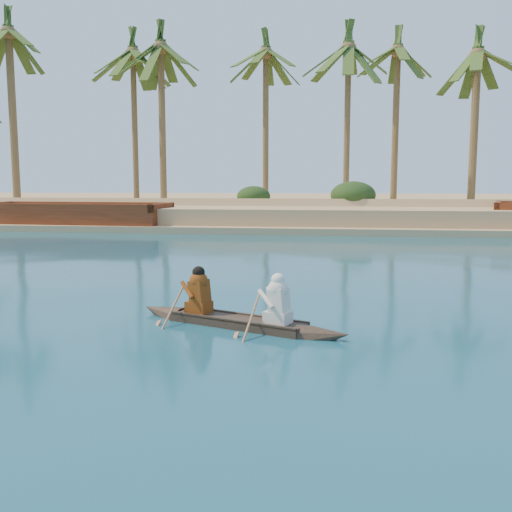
# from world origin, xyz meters

# --- Properties ---
(ground) EXTENTS (160.00, 160.00, 0.00)m
(ground) POSITION_xyz_m (0.00, 0.00, 0.00)
(ground) COLOR #0D4055
(ground) RESTS_ON ground
(sandy_embankment) EXTENTS (150.00, 51.00, 1.50)m
(sandy_embankment) POSITION_xyz_m (0.00, 46.89, 0.53)
(sandy_embankment) COLOR tan
(sandy_embankment) RESTS_ON ground
(palm_grove) EXTENTS (110.00, 14.00, 16.00)m
(palm_grove) POSITION_xyz_m (0.00, 35.00, 8.00)
(palm_grove) COLOR #304B1A
(palm_grove) RESTS_ON ground
(shrub_cluster) EXTENTS (100.00, 6.00, 2.40)m
(shrub_cluster) POSITION_xyz_m (0.00, 31.50, 1.20)
(shrub_cluster) COLOR #1C3212
(shrub_cluster) RESTS_ON ground
(canoe) EXTENTS (4.52, 2.29, 1.27)m
(canoe) POSITION_xyz_m (1.62, 2.66, 0.25)
(canoe) COLOR #403023
(canoe) RESTS_ON ground
(barge_mid) EXTENTS (11.29, 4.24, 1.85)m
(barge_mid) POSITION_xyz_m (-12.00, 24.32, 0.65)
(barge_mid) COLOR maroon
(barge_mid) RESTS_ON ground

